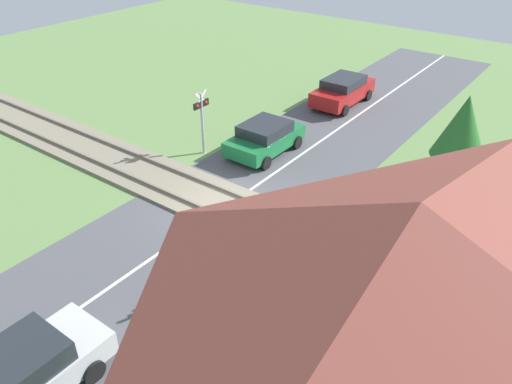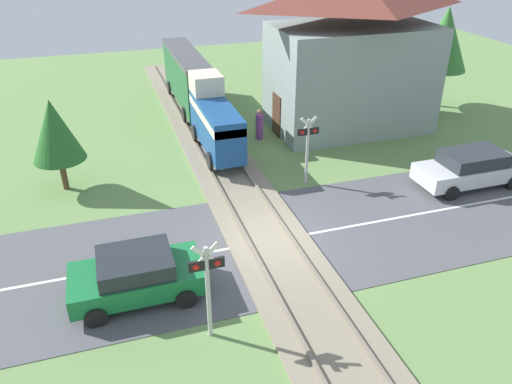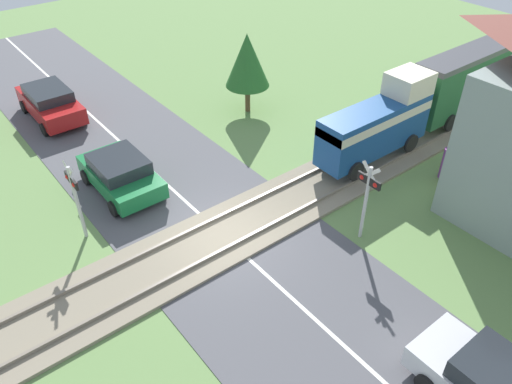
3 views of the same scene
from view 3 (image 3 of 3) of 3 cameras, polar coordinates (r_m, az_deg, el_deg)
The scene contains 10 objects.
ground_plane at distance 16.90m, azimuth -3.78°, elevation -5.04°, with size 60.00×60.00×0.00m, color #66894C.
road_surface at distance 16.90m, azimuth -3.78°, elevation -5.02°, with size 48.00×6.40×0.02m.
track_bed at distance 16.86m, azimuth -3.79°, elevation -4.87°, with size 2.80×48.00×0.24m.
train at distance 23.25m, azimuth 20.42°, elevation 10.71°, with size 1.58×13.38×3.18m.
car_near_crossing at distance 19.13m, azimuth -15.23°, elevation 2.09°, with size 3.76×2.05×1.42m.
car_behind_queue at distance 25.16m, azimuth -22.46°, elevation 9.45°, with size 4.22×1.97×1.51m.
crossing_signal_west_approach at distance 16.69m, azimuth -20.05°, elevation 0.07°, with size 0.90×0.18×2.92m.
crossing_signal_east_approach at distance 16.05m, azimuth 12.60°, elevation 0.04°, with size 0.90×0.18×2.92m.
pedestrian_by_station at distance 20.53m, azimuth 20.93°, elevation 3.20°, with size 0.38×0.38×1.53m.
tree_roadside_hedge at distance 23.24m, azimuth -1.01°, elevation 14.81°, with size 2.03×2.03×3.76m.
Camera 3 is at (10.52, -6.90, 11.29)m, focal length 35.00 mm.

